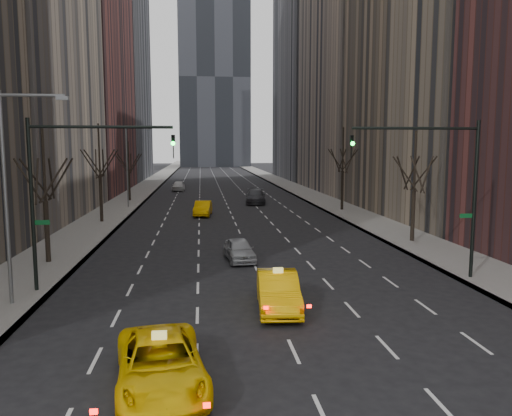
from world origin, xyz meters
name	(u,v)px	position (x,y,z in m)	size (l,w,h in m)	color
ground	(322,414)	(0.00, 0.00, 0.00)	(400.00, 400.00, 0.00)	black
sidewalk_left	(144,189)	(-12.25, 70.00, 0.07)	(4.50, 320.00, 0.15)	slate
sidewalk_right	(293,188)	(12.25, 70.00, 0.07)	(4.50, 320.00, 0.15)	slate
bld_left_far	(72,43)	(-21.50, 66.00, 22.00)	(14.00, 28.00, 44.00)	brown
bld_left_deep	(108,32)	(-21.50, 96.00, 30.00)	(14.00, 30.00, 60.00)	slate
bld_right_far	(362,26)	(21.50, 64.00, 25.00)	(14.00, 28.00, 50.00)	tan
bld_right_deep	(316,41)	(21.50, 95.00, 29.00)	(14.00, 30.00, 58.00)	slate
tree_lw_b	(45,201)	(-12.00, 18.00, 3.72)	(3.36, 3.50, 7.82)	black
tree_lw_c	(100,178)	(-12.00, 34.00, 4.04)	(3.36, 3.50, 8.74)	black
tree_lw_d	(129,173)	(-12.00, 52.00, 3.56)	(3.36, 3.50, 7.36)	black
tree_rw_b	(414,191)	(12.00, 22.00, 3.72)	(3.36, 3.50, 7.82)	black
tree_rw_c	(343,173)	(12.00, 40.00, 4.04)	(3.36, 3.50, 8.74)	black
traffic_mast_left	(69,176)	(-9.11, 12.00, 5.49)	(6.69, 0.39, 8.00)	black
traffic_mast_right	(444,174)	(9.11, 12.00, 5.49)	(6.69, 0.39, 8.00)	black
streetlight_near	(13,176)	(-10.84, 10.00, 5.62)	(2.83, 0.22, 9.00)	slate
streetlight_far	(130,158)	(-10.84, 45.00, 5.62)	(2.83, 0.22, 9.00)	slate
taxi_suv	(161,364)	(-4.23, 1.85, 0.73)	(2.42, 5.26, 1.46)	yellow
taxi_sedan	(278,291)	(0.15, 8.42, 0.79)	(1.66, 4.77, 1.57)	#FFB805
silver_sedan_ahead	(239,250)	(-0.78, 17.65, 0.67)	(1.58, 3.93, 1.34)	#989BA0
far_taxi	(203,208)	(-2.88, 37.87, 0.74)	(1.56, 4.47, 1.47)	#FFB405
far_suv_grey	(255,197)	(3.50, 47.93, 0.84)	(2.35, 5.79, 1.68)	#303035
far_car_white	(179,186)	(-6.55, 66.79, 0.77)	(1.82, 4.51, 1.54)	silver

